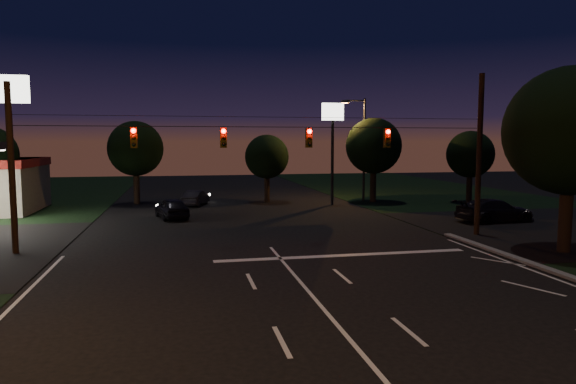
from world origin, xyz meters
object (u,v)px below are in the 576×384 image
object	(u,v)px
tree_right_near	(568,133)
car_cross	(495,211)
utility_pole_right	(476,235)
car_oncoming_a	(172,208)
car_oncoming_b	(196,198)

from	to	relation	value
tree_right_near	car_cross	xyz separation A→B (m)	(2.23, 8.76, -4.91)
utility_pole_right	car_oncoming_a	world-z (taller)	utility_pole_right
car_oncoming_a	car_oncoming_b	size ratio (longest dim) A/B	1.11
utility_pole_right	car_cross	bearing A→B (deg)	46.30
tree_right_near	car_oncoming_a	world-z (taller)	tree_right_near
utility_pole_right	car_cross	distance (m)	5.49
utility_pole_right	tree_right_near	world-z (taller)	tree_right_near
tree_right_near	car_cross	distance (m)	10.29
car_oncoming_a	car_cross	world-z (taller)	car_cross
car_oncoming_a	car_cross	distance (m)	21.56
car_oncoming_a	car_cross	size ratio (longest dim) A/B	0.80
utility_pole_right	tree_right_near	xyz separation A→B (m)	(1.53, -4.83, 5.68)
utility_pole_right	car_oncoming_a	distance (m)	19.66
utility_pole_right	car_cross	xyz separation A→B (m)	(3.75, 3.93, 0.76)
car_oncoming_b	car_cross	distance (m)	22.95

